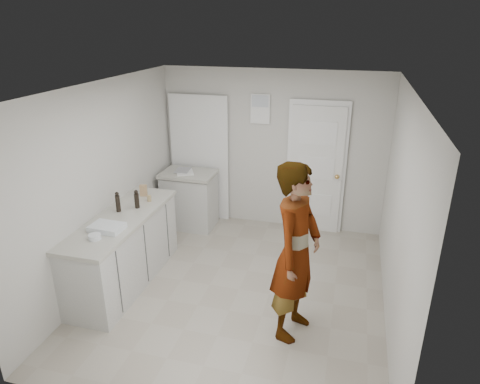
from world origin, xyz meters
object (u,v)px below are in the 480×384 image
(person, at_px, (296,252))
(cake_mix_box, at_px, (143,190))
(spice_jar, at_px, (149,198))
(oil_cruet_a, at_px, (137,199))
(oil_cruet_b, at_px, (118,202))
(baking_dish, at_px, (107,228))
(egg_bowl, at_px, (95,237))

(person, relative_size, cake_mix_box, 12.10)
(person, xyz_separation_m, spice_jar, (-2.08, 0.90, 0.00))
(spice_jar, relative_size, oil_cruet_a, 0.34)
(spice_jar, bearing_deg, oil_cruet_a, -102.79)
(person, relative_size, oil_cruet_b, 7.31)
(oil_cruet_a, distance_m, oil_cruet_b, 0.24)
(cake_mix_box, relative_size, spice_jar, 1.94)
(cake_mix_box, xyz_separation_m, spice_jar, (0.16, -0.15, -0.04))
(cake_mix_box, xyz_separation_m, baking_dish, (0.07, -1.04, -0.05))
(person, bearing_deg, baking_dish, 104.61)
(baking_dish, bearing_deg, oil_cruet_b, 105.37)
(cake_mix_box, relative_size, baking_dish, 0.42)
(spice_jar, bearing_deg, baking_dish, -95.67)
(cake_mix_box, bearing_deg, oil_cruet_a, -93.51)
(person, bearing_deg, oil_cruet_a, 87.45)
(spice_jar, bearing_deg, oil_cruet_b, -119.35)
(oil_cruet_b, bearing_deg, spice_jar, 60.65)
(oil_cruet_b, distance_m, baking_dish, 0.52)
(spice_jar, distance_m, oil_cruet_b, 0.47)
(cake_mix_box, height_order, baking_dish, cake_mix_box)
(person, distance_m, spice_jar, 2.26)
(cake_mix_box, distance_m, oil_cruet_b, 0.55)
(spice_jar, height_order, oil_cruet_a, oil_cruet_a)
(spice_jar, xyz_separation_m, oil_cruet_b, (-0.22, -0.40, 0.08))
(spice_jar, distance_m, egg_bowl, 1.13)
(baking_dish, bearing_deg, spice_jar, 84.33)
(oil_cruet_b, bearing_deg, person, -12.34)
(cake_mix_box, xyz_separation_m, oil_cruet_b, (-0.07, -0.55, 0.05))
(person, xyz_separation_m, oil_cruet_b, (-2.30, 0.50, 0.09))
(person, distance_m, egg_bowl, 2.19)
(spice_jar, xyz_separation_m, egg_bowl, (-0.10, -1.12, -0.01))
(oil_cruet_a, bearing_deg, egg_bowl, -93.14)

